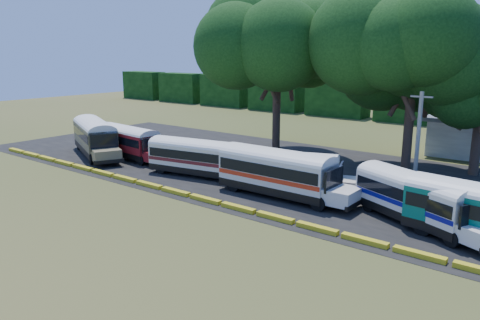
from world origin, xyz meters
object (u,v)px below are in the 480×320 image
Objects in this scene: bus_white_red at (279,170)px; tree_west at (278,34)px; bus_beige at (95,135)px; bus_red at (129,140)px; bus_cream_west at (196,155)px.

tree_west reaches higher than bus_white_red.
bus_beige is 22.59m from bus_white_red.
bus_beige is 1.05× the size of bus_white_red.
tree_west reaches higher than bus_red.
bus_white_red is 17.88m from tree_west.
bus_red is 18.89m from bus_white_red.
bus_beige is 3.96m from bus_red.
bus_red is 0.93× the size of bus_white_red.
bus_white_red is at bearing 24.15° from bus_beige.
bus_cream_west is (13.70, 0.45, -0.32)m from bus_beige.
bus_white_red is at bearing -13.92° from bus_cream_west.
tree_west is at bearing 77.41° from bus_cream_west.
bus_cream_west is (9.95, -0.81, -0.05)m from bus_red.
tree_west is (10.45, 10.70, 10.29)m from bus_red.
bus_cream_west is 0.60× the size of tree_west.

